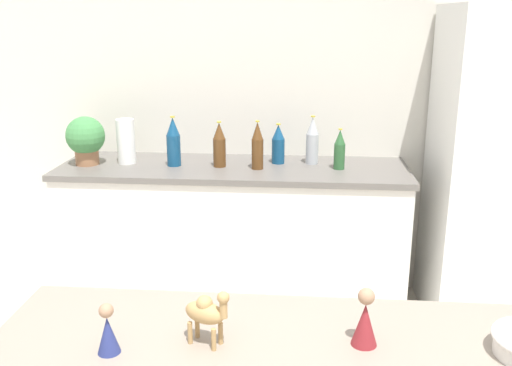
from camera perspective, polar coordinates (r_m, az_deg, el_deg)
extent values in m
cube|color=silver|center=(3.62, 2.79, 8.81)|extent=(8.00, 0.06, 2.55)
cube|color=silver|center=(3.54, -2.24, -5.57)|extent=(2.04, 0.60, 0.86)
cube|color=#66605B|center=(3.40, -2.32, 1.45)|extent=(2.07, 0.63, 0.03)
cube|color=gray|center=(1.58, 6.11, -15.52)|extent=(1.73, 0.45, 0.03)
cylinder|color=#9E6B47|center=(3.56, -16.53, 2.50)|extent=(0.14, 0.14, 0.09)
sphere|color=#478E4C|center=(3.53, -16.70, 4.55)|extent=(0.23, 0.23, 0.23)
cylinder|color=white|center=(3.51, -12.88, 4.09)|extent=(0.11, 0.11, 0.27)
cylinder|color=brown|center=(3.30, 0.15, 2.92)|extent=(0.07, 0.07, 0.18)
cone|color=brown|center=(3.27, 0.15, 5.27)|extent=(0.07, 0.07, 0.10)
cylinder|color=gold|center=(3.26, 0.15, 6.19)|extent=(0.02, 0.02, 0.01)
cylinder|color=#2D6033|center=(3.33, 8.33, 2.64)|extent=(0.06, 0.06, 0.15)
cone|color=#2D6033|center=(3.31, 8.41, 4.58)|extent=(0.06, 0.06, 0.08)
cylinder|color=gold|center=(3.30, 8.44, 5.35)|extent=(0.02, 0.02, 0.01)
cylinder|color=brown|center=(3.36, -3.67, 3.05)|extent=(0.07, 0.07, 0.17)
cone|color=brown|center=(3.33, -3.71, 5.25)|extent=(0.07, 0.07, 0.09)
cylinder|color=gold|center=(3.32, -3.73, 6.12)|extent=(0.03, 0.03, 0.01)
cylinder|color=navy|center=(3.41, -8.22, 3.25)|extent=(0.08, 0.08, 0.18)
cone|color=navy|center=(3.38, -8.32, 5.63)|extent=(0.08, 0.08, 0.10)
cylinder|color=gold|center=(3.37, -8.36, 6.57)|extent=(0.03, 0.03, 0.01)
cylinder|color=#B2B7BC|center=(3.44, 5.63, 3.42)|extent=(0.08, 0.08, 0.18)
cone|color=#B2B7BC|center=(3.41, 5.70, 5.74)|extent=(0.07, 0.07, 0.10)
cylinder|color=gold|center=(3.40, 5.72, 6.65)|extent=(0.03, 0.03, 0.01)
cylinder|color=navy|center=(3.43, 2.23, 3.22)|extent=(0.08, 0.08, 0.15)
cone|color=navy|center=(3.41, 2.25, 5.14)|extent=(0.07, 0.07, 0.08)
cylinder|color=gold|center=(3.40, 2.26, 5.91)|extent=(0.03, 0.03, 0.01)
ellipsoid|color=tan|center=(1.50, -5.15, -12.78)|extent=(0.12, 0.09, 0.06)
sphere|color=tan|center=(1.48, -5.17, -11.91)|extent=(0.04, 0.04, 0.04)
cylinder|color=tan|center=(1.46, -3.27, -12.34)|extent=(0.02, 0.02, 0.06)
sphere|color=tan|center=(1.44, -3.29, -11.36)|extent=(0.03, 0.03, 0.03)
cylinder|color=tan|center=(1.52, -3.56, -14.76)|extent=(0.01, 0.01, 0.06)
cylinder|color=tan|center=(1.50, -4.25, -15.35)|extent=(0.01, 0.01, 0.06)
cylinder|color=tan|center=(1.56, -5.89, -14.10)|extent=(0.01, 0.01, 0.06)
cylinder|color=tan|center=(1.53, -6.61, -14.66)|extent=(0.01, 0.01, 0.06)
cone|color=maroon|center=(1.53, 10.82, -13.71)|extent=(0.07, 0.07, 0.12)
sphere|color=#A37A5B|center=(1.49, 10.98, -11.08)|extent=(0.04, 0.04, 0.04)
cone|color=navy|center=(1.52, -14.57, -14.49)|extent=(0.06, 0.06, 0.10)
sphere|color=#A37A5B|center=(1.49, -14.76, -12.24)|extent=(0.04, 0.04, 0.04)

